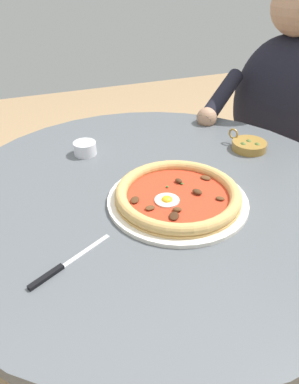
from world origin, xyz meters
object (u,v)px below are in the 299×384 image
Objects in this scene: pizza_on_plate at (178,196)px; cafe_chair_diner at (286,143)px; olive_pan at (249,145)px; dining_table at (154,231)px; ramekin_capers at (85,148)px; diner_person at (271,152)px; steak_knife at (60,268)px.

pizza_on_plate is 0.40× the size of cafe_chair_diner.
cafe_chair_diner is at bearing 126.95° from olive_pan.
dining_table is 1.26× the size of cafe_chair_diner.
diner_person is (-0.11, 0.78, -0.21)m from ramekin_capers.
olive_pan is at bearing -53.05° from cafe_chair_diner.
dining_table is 0.92× the size of diner_person.
olive_pan is at bearing 119.68° from pizza_on_plate.
olive_pan is (-0.31, 0.62, 0.01)m from steak_knife.
pizza_on_plate is at bearing 26.40° from dining_table.
olive_pan is (0.14, 0.47, -0.01)m from ramekin_capers.
diner_person reaches higher than pizza_on_plate.
steak_knife is at bearing -58.70° from diner_person.
dining_table is at bearing -60.55° from diner_person.
olive_pan reaches higher than pizza_on_plate.
cafe_chair_diner reaches higher than olive_pan.
steak_knife is (0.13, -0.30, -0.01)m from pizza_on_plate.
steak_knife is at bearing -54.50° from dining_table.
dining_table is at bearing 24.83° from ramekin_capers.
dining_table is 0.32m from ramekin_capers.
pizza_on_plate is at bearing 25.15° from ramekin_capers.
cafe_chair_diner reaches higher than pizza_on_plate.
ramekin_capers is 0.95m from cafe_chair_diner.
pizza_on_plate reaches higher than ramekin_capers.
cafe_chair_diner is (-0.18, 0.91, -0.22)m from ramekin_capers.
diner_person is at bearing 129.95° from olive_pan.
diner_person reaches higher than dining_table.
steak_knife is 0.21× the size of cafe_chair_diner.
olive_pan is 0.45m from diner_person.
ramekin_capers is 0.81m from diner_person.
cafe_chair_diner is at bearing 101.53° from ramekin_capers.
olive_pan is (-0.18, 0.32, -0.00)m from pizza_on_plate.
dining_table is 0.40m from olive_pan.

